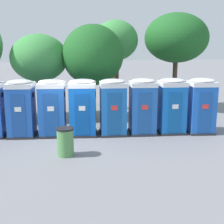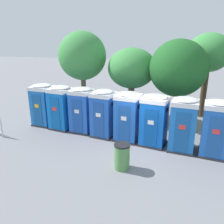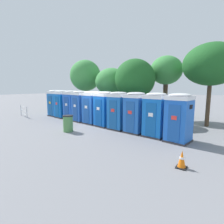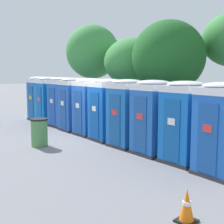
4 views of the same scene
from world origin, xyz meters
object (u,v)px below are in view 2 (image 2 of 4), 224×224
portapotty_2 (82,110)px  portapotty_7 (216,128)px  portapotty_4 (128,116)px  portapotty_5 (154,120)px  street_tree_4 (132,69)px  street_tree_0 (208,54)px  portapotty_0 (43,105)px  portapotty_3 (104,113)px  street_tree_1 (178,68)px  street_tree_2 (82,56)px  portapotty_1 (61,107)px  trash_can (122,156)px  portapotty_6 (183,124)px

portapotty_2 → portapotty_7: same height
portapotty_4 → portapotty_5: 1.36m
portapotty_7 → street_tree_4: 6.40m
street_tree_4 → street_tree_0: bearing=19.0°
portapotty_0 → portapotty_3: 4.08m
street_tree_0 → street_tree_1: size_ratio=1.08×
portapotty_5 → portapotty_7: size_ratio=1.00×
portapotty_7 → street_tree_2: size_ratio=0.45×
portapotty_4 → street_tree_4: bearing=97.9°
street_tree_1 → street_tree_2: 6.29m
portapotty_2 → street_tree_4: bearing=53.9°
portapotty_1 → portapotty_7: same height
street_tree_0 → portapotty_5: bearing=-117.9°
portapotty_4 → trash_can: bearing=-83.0°
portapotty_1 → portapotty_4: 4.08m
portapotty_3 → portapotty_6: (4.03, -0.61, -0.00)m
portapotty_0 → portapotty_4: size_ratio=1.00×
street_tree_2 → portapotty_4: bearing=-43.0°
portapotty_6 → portapotty_0: bearing=171.2°
portapotty_1 → street_tree_4: 5.02m
portapotty_3 → portapotty_4: bearing=-7.4°
portapotty_6 → portapotty_3: bearing=171.4°
portapotty_5 → trash_can: size_ratio=2.40×
portapotty_1 → portapotty_3: bearing=-8.0°
portapotty_6 → portapotty_7: bearing=-6.9°
portapotty_2 → portapotty_5: size_ratio=1.00×
street_tree_1 → portapotty_3: bearing=-145.5°
portapotty_2 → street_tree_2: street_tree_2 is taller
portapotty_2 → trash_can: 4.48m
portapotty_2 → street_tree_4: street_tree_4 is taller
portapotty_6 → street_tree_2: (-6.57, 4.07, 2.71)m
portapotty_5 → portapotty_6: size_ratio=1.00×
portapotty_0 → street_tree_0: size_ratio=0.46×
street_tree_4 → street_tree_1: bearing=-15.5°
portapotty_0 → street_tree_2: street_tree_2 is taller
street_tree_0 → street_tree_2: 8.14m
portapotty_1 → street_tree_0: street_tree_0 is taller
street_tree_0 → portapotty_3: bearing=-138.3°
portapotty_4 → street_tree_4: 4.03m
street_tree_0 → trash_can: size_ratio=5.17×
portapotty_2 → portapotty_4: same height
portapotty_1 → street_tree_4: size_ratio=0.55×
portapotty_0 → portapotty_2: size_ratio=1.00×
portapotty_7 → trash_can: portapotty_7 is taller
portapotty_0 → portapotty_6: bearing=-8.8°
portapotty_6 → portapotty_4: bearing=170.8°
portapotty_7 → portapotty_2: bearing=171.1°
portapotty_4 → trash_can: 2.89m
portapotty_2 → trash_can: portapotty_2 is taller
street_tree_0 → street_tree_4: size_ratio=1.19×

